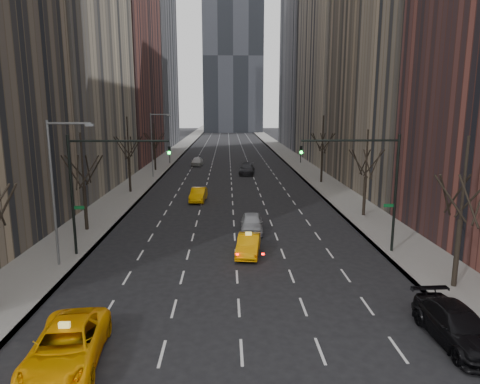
{
  "coord_description": "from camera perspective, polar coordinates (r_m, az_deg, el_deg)",
  "views": [
    {
      "loc": [
        -0.54,
        -15.91,
        9.85
      ],
      "look_at": [
        0.43,
        16.29,
        3.5
      ],
      "focal_mm": 32.0,
      "sensor_mm": 36.0,
      "label": 1
    }
  ],
  "objects": [
    {
      "name": "bld_right_far",
      "position": [
        84.27,
        14.47,
        21.17
      ],
      "size": [
        14.0,
        28.0,
        50.0
      ],
      "primitive_type": "cube",
      "color": "tan",
      "rests_on": "ground"
    },
    {
      "name": "far_car_white",
      "position": [
        74.64,
        -5.74,
        4.09
      ],
      "size": [
        2.04,
        4.51,
        1.5
      ],
      "primitive_type": "imported",
      "rotation": [
        0.0,
        0.0,
        -0.06
      ],
      "color": "silver",
      "rests_on": "ground"
    },
    {
      "name": "far_suv_grey",
      "position": [
        64.66,
        0.92,
        3.07
      ],
      "size": [
        2.77,
        5.51,
        1.53
      ],
      "primitive_type": "imported",
      "rotation": [
        0.0,
        0.0,
        -0.12
      ],
      "color": "#29292D",
      "rests_on": "ground"
    },
    {
      "name": "taxi_suv",
      "position": [
        18.82,
        -22.12,
        -18.53
      ],
      "size": [
        3.13,
        5.86,
        1.57
      ],
      "primitive_type": "imported",
      "rotation": [
        0.0,
        0.0,
        0.1
      ],
      "color": "#FFAD05",
      "rests_on": "ground"
    },
    {
      "name": "traffic_mast_left",
      "position": [
        29.52,
        -18.59,
        2.07
      ],
      "size": [
        6.69,
        0.39,
        8.0
      ],
      "color": "black",
      "rests_on": "ground"
    },
    {
      "name": "far_taxi",
      "position": [
        46.1,
        -5.57,
        -0.34
      ],
      "size": [
        1.82,
        4.41,
        1.42
      ],
      "primitive_type": "imported",
      "rotation": [
        0.0,
        0.0,
        -0.07
      ],
      "color": "#FFAB05",
      "rests_on": "ground"
    },
    {
      "name": "tree_lw_b",
      "position": [
        36.32,
        -20.09,
        0.75
      ],
      "size": [
        3.36,
        3.5,
        7.82
      ],
      "color": "black",
      "rests_on": "ground"
    },
    {
      "name": "streetlight_near",
      "position": [
        28.2,
        -23.13,
        1.62
      ],
      "size": [
        2.83,
        0.22,
        9.0
      ],
      "color": "slate",
      "rests_on": "ground"
    },
    {
      "name": "bld_right_deep",
      "position": [
        114.69,
        10.03,
        20.6
      ],
      "size": [
        14.0,
        30.0,
        58.0
      ],
      "primitive_type": "cube",
      "color": "slate",
      "rests_on": "ground"
    },
    {
      "name": "sidewalk_left",
      "position": [
        87.25,
        -9.45,
        4.56
      ],
      "size": [
        4.5,
        320.0,
        0.15
      ],
      "primitive_type": "cube",
      "color": "slate",
      "rests_on": "ground"
    },
    {
      "name": "bld_left_far",
      "position": [
        85.42,
        -16.84,
        18.87
      ],
      "size": [
        14.0,
        28.0,
        44.0
      ],
      "primitive_type": "cube",
      "color": "brown",
      "rests_on": "ground"
    },
    {
      "name": "silver_sedan_ahead",
      "position": [
        34.54,
        1.58,
        -4.13
      ],
      "size": [
        1.98,
        4.47,
        1.5
      ],
      "primitive_type": "imported",
      "rotation": [
        0.0,
        0.0,
        -0.05
      ],
      "color": "#A3A5AB",
      "rests_on": "ground"
    },
    {
      "name": "bld_left_deep",
      "position": [
        115.63,
        -13.01,
        20.91
      ],
      "size": [
        14.0,
        30.0,
        60.0
      ],
      "primitive_type": "cube",
      "color": "slate",
      "rests_on": "ground"
    },
    {
      "name": "tree_rw_b",
      "position": [
        40.4,
        16.39,
        1.97
      ],
      "size": [
        3.36,
        3.5,
        7.82
      ],
      "color": "black",
      "rests_on": "ground"
    },
    {
      "name": "sidewalk_right",
      "position": [
        87.41,
        6.73,
        4.65
      ],
      "size": [
        4.5,
        320.0,
        0.15
      ],
      "primitive_type": "cube",
      "color": "slate",
      "rests_on": "ground"
    },
    {
      "name": "streetlight_far",
      "position": [
        61.92,
        -11.38,
        7.01
      ],
      "size": [
        2.83,
        0.22,
        9.0
      ],
      "color": "slate",
      "rests_on": "ground"
    },
    {
      "name": "tree_rw_a",
      "position": [
        25.94,
        27.3,
        -3.43
      ],
      "size": [
        3.36,
        3.5,
        8.28
      ],
      "color": "black",
      "rests_on": "ground"
    },
    {
      "name": "tree_lw_c",
      "position": [
        51.54,
        -14.6,
        4.31
      ],
      "size": [
        3.36,
        3.5,
        8.74
      ],
      "color": "black",
      "rests_on": "ground"
    },
    {
      "name": "tree_rw_c",
      "position": [
        57.59,
        10.91,
        5.16
      ],
      "size": [
        3.36,
        3.5,
        8.74
      ],
      "color": "black",
      "rests_on": "ground"
    },
    {
      "name": "parked_suv_black",
      "position": [
        21.16,
        26.97,
        -15.6
      ],
      "size": [
        2.3,
        5.27,
        1.51
      ],
      "primitive_type": "imported",
      "rotation": [
        0.0,
        0.0,
        0.04
      ],
      "color": "black",
      "rests_on": "ground"
    },
    {
      "name": "taxi_sedan",
      "position": [
        29.33,
        1.14,
        -7.05
      ],
      "size": [
        1.99,
        4.32,
        1.37
      ],
      "primitive_type": "imported",
      "rotation": [
        0.0,
        0.0,
        -0.13
      ],
      "color": "orange",
      "rests_on": "ground"
    },
    {
      "name": "tree_lw_d",
      "position": [
        69.16,
        -11.31,
        5.72
      ],
      "size": [
        3.36,
        3.5,
        7.36
      ],
      "color": "black",
      "rests_on": "ground"
    },
    {
      "name": "traffic_mast_right",
      "position": [
        29.85,
        17.17,
        2.25
      ],
      "size": [
        6.69,
        0.39,
        8.0
      ],
      "color": "black",
      "rests_on": "ground"
    },
    {
      "name": "ground",
      "position": [
        18.72,
        0.2,
        -20.59
      ],
      "size": [
        400.0,
        400.0,
        0.0
      ],
      "primitive_type": "plane",
      "color": "black",
      "rests_on": "ground"
    }
  ]
}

